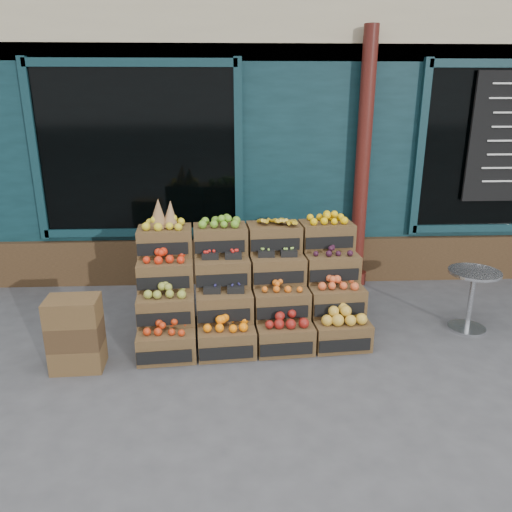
{
  "coord_description": "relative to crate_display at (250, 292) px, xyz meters",
  "views": [
    {
      "loc": [
        -0.43,
        -4.16,
        2.47
      ],
      "look_at": [
        -0.2,
        0.7,
        0.85
      ],
      "focal_mm": 35.0,
      "sensor_mm": 36.0,
      "label": 1
    }
  ],
  "objects": [
    {
      "name": "bistro_table",
      "position": [
        2.36,
        -0.09,
        -0.02
      ],
      "size": [
        0.54,
        0.54,
        0.67
      ],
      "rotation": [
        0.0,
        0.0,
        0.26
      ],
      "color": "silver",
      "rests_on": "ground"
    },
    {
      "name": "crate_display",
      "position": [
        0.0,
        0.0,
        0.0
      ],
      "size": [
        2.37,
        1.29,
        1.43
      ],
      "rotation": [
        0.0,
        0.0,
        0.08
      ],
      "color": "#513A20",
      "rests_on": "ground"
    },
    {
      "name": "shopkeeper",
      "position": [
        -1.38,
        2.19,
        0.48
      ],
      "size": [
        0.79,
        0.67,
        1.84
      ],
      "primitive_type": "imported",
      "rotation": [
        0.0,
        0.0,
        2.74
      ],
      "color": "#17531F",
      "rests_on": "ground"
    },
    {
      "name": "ground",
      "position": [
        0.27,
        -0.71,
        -0.44
      ],
      "size": [
        60.0,
        60.0,
        0.0
      ],
      "primitive_type": "plane",
      "color": "#414144",
      "rests_on": "ground"
    },
    {
      "name": "shop_facade",
      "position": [
        0.27,
        4.4,
        1.95
      ],
      "size": [
        12.0,
        6.24,
        4.8
      ],
      "color": "#0E2A30",
      "rests_on": "ground"
    },
    {
      "name": "spare_crates",
      "position": [
        -1.62,
        -0.69,
        -0.09
      ],
      "size": [
        0.48,
        0.34,
        0.7
      ],
      "rotation": [
        0.0,
        0.0,
        0.04
      ],
      "color": "#513A20",
      "rests_on": "ground"
    }
  ]
}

